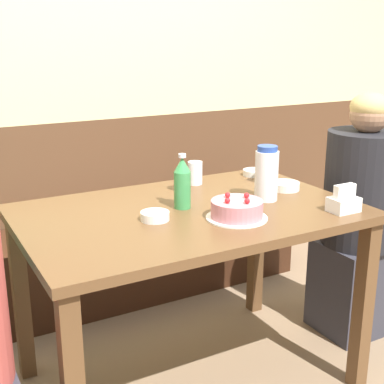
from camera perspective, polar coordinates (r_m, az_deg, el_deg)
ground_plane at (r=2.38m, az=-0.26°, el=-19.30°), size 12.00×12.00×0.00m
back_wall at (r=2.90m, az=-10.57°, el=13.38°), size 4.80×0.04×2.50m
bench_seat at (r=2.94m, az=-8.12°, el=-7.34°), size 2.11×0.38×0.43m
dining_table at (r=2.07m, az=-0.29°, el=-4.48°), size 1.27×0.83×0.75m
birthday_cake at (r=1.93m, az=4.81°, el=-1.90°), size 0.22×0.22×0.09m
water_pitcher at (r=2.14m, az=7.96°, el=1.93°), size 0.09×0.09×0.22m
soju_bottle at (r=2.02m, az=-1.04°, el=1.01°), size 0.06×0.06×0.21m
napkin_holder at (r=2.08m, az=15.88°, el=-1.01°), size 0.11×0.08×0.11m
bowl_soup_white at (r=2.32m, az=9.88°, el=0.65°), size 0.13×0.13×0.03m
bowl_rice_small at (r=1.92m, az=-3.97°, el=-2.57°), size 0.10×0.10×0.03m
bowl_side_dish at (r=2.54m, az=6.64°, el=2.08°), size 0.11×0.11×0.03m
glass_water_tall at (r=2.37m, az=0.33°, el=2.05°), size 0.07×0.07×0.10m
glass_tumbler_short at (r=2.41m, az=7.94°, el=2.07°), size 0.08×0.08×0.10m
glass_shot_small at (r=2.27m, az=-1.01°, el=1.17°), size 0.07×0.07×0.08m
person_grey_tee at (r=2.61m, az=17.44°, el=-3.03°), size 0.35×0.35×1.15m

